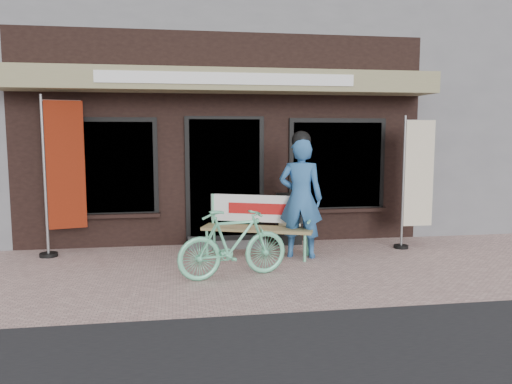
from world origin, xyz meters
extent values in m
plane|color=#C09B93|center=(0.00, 0.00, 0.00)|extent=(70.00, 70.00, 0.00)
cube|color=black|center=(0.00, 5.00, 1.80)|extent=(7.00, 6.00, 3.60)
cube|color=slate|center=(0.00, 5.00, 4.80)|extent=(7.00, 6.00, 2.40)
cube|color=#948D64|center=(0.00, 1.65, 2.75)|extent=(7.00, 0.80, 0.35)
cube|color=white|center=(0.00, 1.24, 2.75)|extent=(4.00, 0.02, 0.18)
cube|color=black|center=(0.00, 1.98, 1.10)|extent=(1.20, 0.06, 2.10)
cube|color=black|center=(0.00, 1.97, 1.10)|extent=(1.35, 0.04, 2.20)
cube|color=black|center=(-2.00, 1.98, 1.35)|extent=(1.60, 0.06, 1.50)
cube|color=black|center=(2.00, 1.98, 1.35)|extent=(1.60, 0.06, 1.50)
cube|color=black|center=(-2.00, 1.97, 1.35)|extent=(1.75, 0.04, 1.65)
cube|color=black|center=(2.00, 1.97, 1.35)|extent=(1.75, 0.04, 1.65)
cube|color=black|center=(-2.00, 1.92, 0.55)|extent=(1.80, 0.18, 0.06)
cube|color=black|center=(2.00, 1.92, 0.55)|extent=(1.80, 0.18, 0.06)
cube|color=#59595B|center=(0.00, 1.75, 0.07)|extent=(1.30, 0.45, 0.15)
cylinder|color=#6FD9A6|center=(-0.37, 1.13, 0.20)|extent=(0.05, 0.05, 0.40)
cylinder|color=#6FD9A6|center=(-0.23, 1.49, 0.20)|extent=(0.05, 0.05, 0.40)
cylinder|color=#6FD9A6|center=(1.06, 0.57, 0.20)|extent=(0.05, 0.05, 0.40)
cylinder|color=#6FD9A6|center=(1.20, 0.92, 0.20)|extent=(0.05, 0.05, 0.40)
cube|color=#978553|center=(0.42, 1.03, 0.43)|extent=(1.77, 1.04, 0.05)
cylinder|color=#6FD9A6|center=(-0.25, 1.50, 0.67)|extent=(0.05, 0.05, 0.53)
cylinder|color=#6FD9A6|center=(1.22, 0.92, 0.67)|extent=(0.05, 0.05, 0.53)
cube|color=white|center=(0.49, 1.22, 0.72)|extent=(1.53, 0.64, 0.43)
cube|color=#B21414|center=(0.48, 1.20, 0.72)|extent=(0.97, 0.39, 0.17)
cylinder|color=#6FD9A6|center=(-0.34, 1.33, 0.60)|extent=(0.19, 0.41, 0.04)
cylinder|color=#6FD9A6|center=(1.18, 0.73, 0.60)|extent=(0.19, 0.41, 0.04)
imported|color=#2D609B|center=(1.07, 0.88, 0.92)|extent=(0.78, 0.63, 1.84)
sphere|color=black|center=(1.07, 0.88, 1.80)|extent=(0.37, 0.37, 0.29)
imported|color=#6FD9A6|center=(-0.09, -0.08, 0.46)|extent=(1.58, 0.78, 0.92)
cylinder|color=gray|center=(-2.82, 1.49, 1.25)|extent=(0.05, 0.05, 2.50)
cylinder|color=gray|center=(-2.54, 1.56, 2.41)|extent=(0.56, 0.16, 0.03)
cube|color=maroon|center=(-2.52, 1.56, 1.42)|extent=(0.56, 0.17, 1.99)
cylinder|color=black|center=(-2.82, 1.49, 0.03)|extent=(0.33, 0.33, 0.06)
cylinder|color=gray|center=(2.88, 1.18, 1.10)|extent=(0.04, 0.04, 2.20)
cylinder|color=gray|center=(3.13, 1.18, 2.12)|extent=(0.50, 0.03, 0.02)
cube|color=beige|center=(3.15, 1.18, 1.25)|extent=(0.50, 0.03, 1.75)
cylinder|color=black|center=(2.88, 1.18, 0.03)|extent=(0.24, 0.24, 0.05)
cube|color=black|center=(1.07, 1.70, 0.45)|extent=(0.45, 0.08, 0.91)
cube|color=beige|center=(1.07, 1.65, 0.55)|extent=(0.38, 0.02, 0.55)
camera|label=1|loc=(-0.79, -6.53, 1.92)|focal=35.00mm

